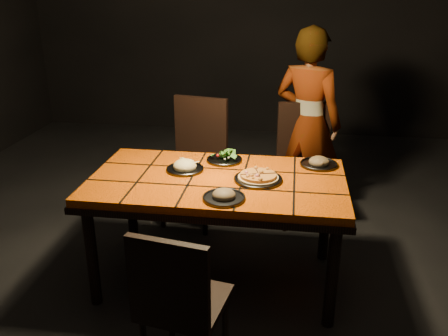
# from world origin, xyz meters

# --- Properties ---
(room_shell) EXTENTS (6.04, 7.04, 3.08)m
(room_shell) POSITION_xyz_m (0.00, 0.00, 1.50)
(room_shell) COLOR black
(room_shell) RESTS_ON ground
(dining_table) EXTENTS (1.62, 0.92, 0.75)m
(dining_table) POSITION_xyz_m (0.00, 0.00, 0.67)
(dining_table) COLOR #FF6208
(dining_table) RESTS_ON ground
(chair_near) EXTENTS (0.45, 0.45, 0.87)m
(chair_near) POSITION_xyz_m (-0.04, -0.91, 0.50)
(chair_near) COLOR black
(chair_near) RESTS_ON ground
(chair_far_left) EXTENTS (0.55, 0.55, 1.03)m
(chair_far_left) POSITION_xyz_m (-0.32, 0.90, 0.59)
(chair_far_left) COLOR black
(chair_far_left) RESTS_ON ground
(chair_far_right) EXTENTS (0.51, 0.51, 0.98)m
(chair_far_right) POSITION_xyz_m (0.57, 1.04, 0.56)
(chair_far_right) COLOR black
(chair_far_right) RESTS_ON ground
(diner) EXTENTS (0.69, 0.58, 1.59)m
(diner) POSITION_xyz_m (0.57, 1.18, 0.80)
(diner) COLOR brown
(diner) RESTS_ON ground
(plate_pizza) EXTENTS (0.31, 0.31, 0.04)m
(plate_pizza) POSITION_xyz_m (0.26, -0.01, 0.77)
(plate_pizza) COLOR #343539
(plate_pizza) RESTS_ON dining_table
(plate_pasta) EXTENTS (0.25, 0.25, 0.08)m
(plate_pasta) POSITION_xyz_m (-0.23, 0.09, 0.77)
(plate_pasta) COLOR #343539
(plate_pasta) RESTS_ON dining_table
(plate_salad) EXTENTS (0.25, 0.25, 0.07)m
(plate_salad) POSITION_xyz_m (0.00, 0.30, 0.78)
(plate_salad) COLOR #343539
(plate_salad) RESTS_ON dining_table
(plate_mushroom_a) EXTENTS (0.25, 0.25, 0.08)m
(plate_mushroom_a) POSITION_xyz_m (0.09, -0.31, 0.77)
(plate_mushroom_a) COLOR #343539
(plate_mushroom_a) RESTS_ON dining_table
(plate_mushroom_b) EXTENTS (0.25, 0.25, 0.08)m
(plate_mushroom_b) POSITION_xyz_m (0.64, 0.31, 0.77)
(plate_mushroom_b) COLOR #343539
(plate_mushroom_b) RESTS_ON dining_table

